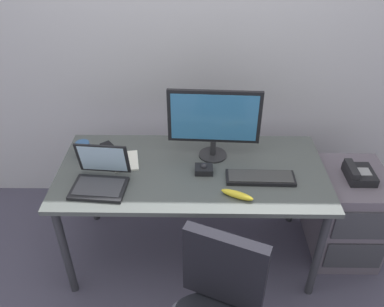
% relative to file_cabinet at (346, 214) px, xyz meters
% --- Properties ---
extents(ground_plane, '(8.00, 8.00, 0.00)m').
position_rel_file_cabinet_xyz_m(ground_plane, '(-1.07, -0.06, -0.33)').
color(ground_plane, '#484456').
extents(back_wall, '(6.00, 0.10, 2.80)m').
position_rel_file_cabinet_xyz_m(back_wall, '(-1.07, 0.68, 1.07)').
color(back_wall, '#BDBAC0').
rests_on(back_wall, ground).
extents(desk, '(1.66, 0.79, 0.75)m').
position_rel_file_cabinet_xyz_m(desk, '(-1.07, -0.06, 0.35)').
color(desk, '#484D4B').
rests_on(desk, ground).
extents(file_cabinet, '(0.42, 0.53, 0.65)m').
position_rel_file_cabinet_xyz_m(file_cabinet, '(0.00, 0.00, 0.00)').
color(file_cabinet, '#605662').
rests_on(file_cabinet, ground).
extents(desk_phone, '(0.17, 0.20, 0.09)m').
position_rel_file_cabinet_xyz_m(desk_phone, '(-0.01, -0.02, 0.36)').
color(desk_phone, black).
rests_on(desk_phone, file_cabinet).
extents(monitor_main, '(0.57, 0.18, 0.46)m').
position_rel_file_cabinet_xyz_m(monitor_main, '(-0.94, 0.09, 0.69)').
color(monitor_main, '#262628').
rests_on(monitor_main, desk).
extents(keyboard, '(0.41, 0.14, 0.03)m').
position_rel_file_cabinet_xyz_m(keyboard, '(-0.66, -0.16, 0.43)').
color(keyboard, black).
rests_on(keyboard, desk).
extents(laptop, '(0.33, 0.29, 0.24)m').
position_rel_file_cabinet_xyz_m(laptop, '(-1.60, -0.22, 0.47)').
color(laptop, black).
rests_on(laptop, desk).
extents(trackball_mouse, '(0.11, 0.09, 0.07)m').
position_rel_file_cabinet_xyz_m(trackball_mouse, '(-1.00, -0.09, 0.44)').
color(trackball_mouse, black).
rests_on(trackball_mouse, desk).
extents(coffee_mug, '(0.10, 0.09, 0.10)m').
position_rel_file_cabinet_xyz_m(coffee_mug, '(-1.77, 0.07, 0.47)').
color(coffee_mug, '#305484').
rests_on(coffee_mug, desk).
extents(paper_notepad, '(0.18, 0.23, 0.01)m').
position_rel_file_cabinet_xyz_m(paper_notepad, '(-1.49, 0.01, 0.43)').
color(paper_notepad, white).
rests_on(paper_notepad, desk).
extents(cell_phone, '(0.14, 0.15, 0.01)m').
position_rel_file_cabinet_xyz_m(cell_phone, '(-1.63, 0.17, 0.43)').
color(cell_phone, black).
rests_on(cell_phone, desk).
extents(banana, '(0.19, 0.12, 0.04)m').
position_rel_file_cabinet_xyz_m(banana, '(-0.81, -0.32, 0.44)').
color(banana, yellow).
rests_on(banana, desk).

